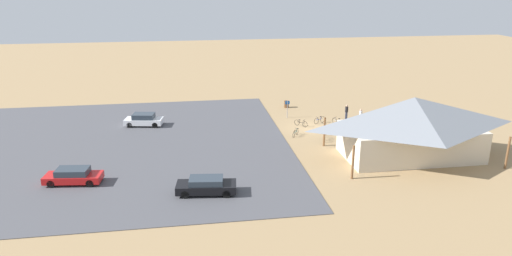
{
  "coord_description": "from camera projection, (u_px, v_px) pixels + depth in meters",
  "views": [
    {
      "loc": [
        13.89,
        48.49,
        16.2
      ],
      "look_at": [
        6.76,
        2.79,
        1.2
      ],
      "focal_mm": 32.49,
      "sensor_mm": 36.0,
      "label": 1
    }
  ],
  "objects": [
    {
      "name": "ground",
      "position": [
        311.0,
        128.0,
        52.61
      ],
      "size": [
        160.0,
        160.0,
        0.0
      ],
      "primitive_type": "plane",
      "color": "#9E7F56",
      "rests_on": "ground"
    },
    {
      "name": "parking_lot_asphalt",
      "position": [
        104.0,
        147.0,
        46.55
      ],
      "size": [
        36.96,
        33.92,
        0.05
      ],
      "primitive_type": "cube",
      "color": "#4C4C51",
      "rests_on": "ground"
    },
    {
      "name": "bike_pavilion",
      "position": [
        412.0,
        124.0,
        43.16
      ],
      "size": [
        14.65,
        8.53,
        5.81
      ],
      "color": "beige",
      "rests_on": "ground"
    },
    {
      "name": "trash_bin",
      "position": [
        286.0,
        104.0,
        60.71
      ],
      "size": [
        0.6,
        0.6,
        0.9
      ],
      "primitive_type": "cylinder",
      "color": "brown",
      "rests_on": "ground"
    },
    {
      "name": "lot_sign",
      "position": [
        287.0,
        107.0,
        55.95
      ],
      "size": [
        0.56,
        0.08,
        2.2
      ],
      "color": "#99999E",
      "rests_on": "ground"
    },
    {
      "name": "bicycle_black_front_row",
      "position": [
        301.0,
        123.0,
        53.04
      ],
      "size": [
        1.24,
        1.3,
        0.83
      ],
      "color": "black",
      "rests_on": "ground"
    },
    {
      "name": "bicycle_teal_edge_north",
      "position": [
        296.0,
        133.0,
        49.8
      ],
      "size": [
        0.96,
        1.39,
        0.75
      ],
      "color": "black",
      "rests_on": "ground"
    },
    {
      "name": "bicycle_silver_mid_cluster",
      "position": [
        338.0,
        122.0,
        53.5
      ],
      "size": [
        0.89,
        1.57,
        0.84
      ],
      "color": "black",
      "rests_on": "ground"
    },
    {
      "name": "bicycle_purple_yard_front",
      "position": [
        342.0,
        128.0,
        51.2
      ],
      "size": [
        1.31,
        1.26,
        0.81
      ],
      "color": "black",
      "rests_on": "ground"
    },
    {
      "name": "bicycle_green_near_porch",
      "position": [
        324.0,
        137.0,
        48.45
      ],
      "size": [
        0.62,
        1.68,
        0.83
      ],
      "color": "black",
      "rests_on": "ground"
    },
    {
      "name": "bicycle_orange_edge_south",
      "position": [
        327.0,
        131.0,
        50.41
      ],
      "size": [
        1.15,
        1.42,
        0.88
      ],
      "color": "black",
      "rests_on": "ground"
    },
    {
      "name": "bicycle_blue_near_sign",
      "position": [
        319.0,
        120.0,
        54.14
      ],
      "size": [
        1.54,
        0.81,
        0.81
      ],
      "color": "black",
      "rests_on": "ground"
    },
    {
      "name": "car_black_far_end",
      "position": [
        206.0,
        186.0,
        36.25
      ],
      "size": [
        4.86,
        2.35,
        1.33
      ],
      "color": "black",
      "rests_on": "parking_lot_asphalt"
    },
    {
      "name": "car_white_back_corner",
      "position": [
        144.0,
        120.0,
        53.01
      ],
      "size": [
        4.49,
        2.56,
        1.43
      ],
      "color": "white",
      "rests_on": "parking_lot_asphalt"
    },
    {
      "name": "car_red_second_row",
      "position": [
        73.0,
        176.0,
        38.05
      ],
      "size": [
        4.75,
        2.27,
        1.32
      ],
      "color": "red",
      "rests_on": "parking_lot_asphalt"
    },
    {
      "name": "visitor_by_pavilion",
      "position": [
        361.0,
        116.0,
        53.86
      ],
      "size": [
        0.38,
        0.4,
        1.78
      ],
      "color": "#2D3347",
      "rests_on": "ground"
    },
    {
      "name": "visitor_near_lot",
      "position": [
        346.0,
        112.0,
        55.32
      ],
      "size": [
        0.36,
        0.37,
        1.84
      ],
      "color": "#2D3347",
      "rests_on": "ground"
    }
  ]
}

